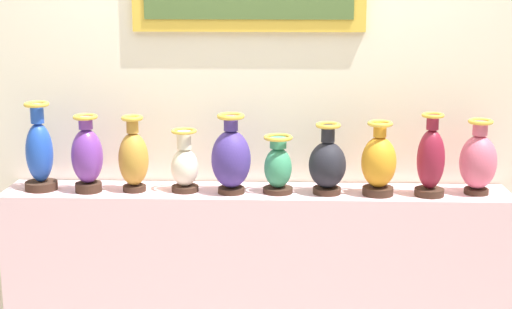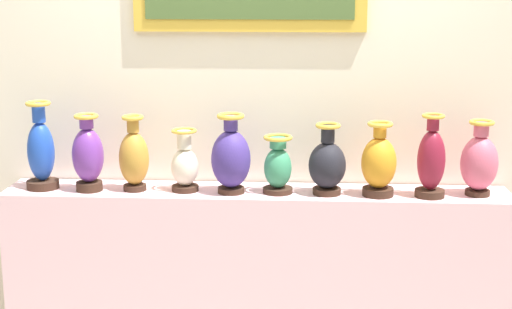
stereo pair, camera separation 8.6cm
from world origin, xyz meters
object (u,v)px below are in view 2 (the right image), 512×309
object	(u,v)px
vase_onyx	(327,164)
vase_sapphire	(41,152)
vase_ivory	(185,165)
vase_jade	(278,166)
vase_burgundy	(431,161)
vase_rose	(479,162)
vase_violet	(88,156)
vase_ochre	(134,157)
vase_indigo	(231,158)
vase_amber	(379,163)

from	to	relation	value
vase_onyx	vase_sapphire	bearing A→B (deg)	179.30
vase_ivory	vase_jade	xyz separation A→B (m)	(0.45, -0.01, 0.00)
vase_sapphire	vase_burgundy	size ratio (longest dim) A/B	1.09
vase_sapphire	vase_ivory	distance (m)	0.71
vase_rose	vase_violet	bearing A→B (deg)	-178.98
vase_sapphire	vase_ochre	world-z (taller)	vase_sapphire
vase_ochre	vase_rose	distance (m)	1.65
vase_indigo	vase_onyx	size ratio (longest dim) A/B	1.12
vase_ochre	vase_ivory	size ratio (longest dim) A/B	1.22
vase_indigo	vase_amber	xyz separation A→B (m)	(0.70, -0.01, -0.02)
vase_onyx	vase_burgundy	xyz separation A→B (m)	(0.48, -0.02, 0.03)
vase_sapphire	vase_burgundy	world-z (taller)	vase_sapphire
vase_ivory	vase_amber	xyz separation A→B (m)	(0.93, -0.03, 0.03)
vase_onyx	vase_rose	distance (m)	0.72
vase_ochre	vase_ivory	world-z (taller)	vase_ochre
vase_sapphire	vase_onyx	distance (m)	1.39
vase_ivory	vase_amber	distance (m)	0.93
vase_ivory	vase_jade	size ratio (longest dim) A/B	1.09
vase_ochre	vase_onyx	xyz separation A→B (m)	(0.93, -0.01, -0.02)
vase_violet	vase_jade	size ratio (longest dim) A/B	1.34
vase_ivory	vase_amber	bearing A→B (deg)	-1.78
vase_sapphire	vase_violet	size ratio (longest dim) A/B	1.15
vase_burgundy	vase_rose	distance (m)	0.24
vase_onyx	vase_amber	bearing A→B (deg)	-3.29
vase_amber	vase_ochre	bearing A→B (deg)	178.84
vase_ochre	vase_onyx	bearing A→B (deg)	-0.61
vase_sapphire	vase_ochre	bearing A→B (deg)	-0.89
vase_onyx	vase_amber	xyz separation A→B (m)	(0.24, -0.01, 0.01)
vase_ochre	vase_burgundy	size ratio (longest dim) A/B	0.94
vase_sapphire	vase_rose	distance (m)	2.11
vase_jade	vase_rose	xyz separation A→B (m)	(0.95, 0.02, 0.03)
vase_violet	vase_jade	bearing A→B (deg)	1.04
vase_ochre	vase_ivory	distance (m)	0.25
vase_sapphire	vase_indigo	world-z (taller)	vase_sapphire
vase_jade	vase_burgundy	size ratio (longest dim) A/B	0.71
vase_indigo	vase_ivory	bearing A→B (deg)	174.42
vase_violet	vase_amber	distance (m)	1.39
vase_indigo	vase_rose	xyz separation A→B (m)	(1.17, 0.03, -0.01)
vase_burgundy	vase_amber	bearing A→B (deg)	178.82
vase_violet	vase_indigo	bearing A→B (deg)	0.21
vase_violet	vase_ivory	xyz separation A→B (m)	(0.47, 0.02, -0.04)
vase_ivory	vase_amber	world-z (taller)	vase_amber
vase_amber	vase_jade	bearing A→B (deg)	177.49
vase_sapphire	vase_ivory	bearing A→B (deg)	-0.17
vase_ivory	vase_onyx	xyz separation A→B (m)	(0.69, -0.01, 0.02)
vase_amber	vase_rose	xyz separation A→B (m)	(0.47, 0.04, 0.01)
vase_violet	vase_sapphire	bearing A→B (deg)	173.65
vase_ochre	vase_rose	world-z (taller)	vase_ochre
vase_ivory	vase_indigo	world-z (taller)	vase_indigo
vase_sapphire	vase_indigo	distance (m)	0.93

